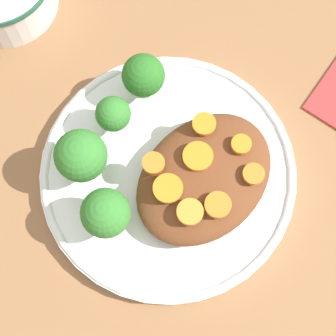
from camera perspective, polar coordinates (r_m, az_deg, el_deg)
name	(u,v)px	position (r m, az deg, el deg)	size (l,w,h in m)	color
ground_plane	(168,177)	(0.54, 0.00, -0.90)	(4.00, 4.00, 0.00)	#8C603D
plate	(168,174)	(0.53, 0.00, -0.61)	(0.24, 0.24, 0.02)	white
stew_mound	(204,178)	(0.51, 3.68, -1.01)	(0.14, 0.10, 0.04)	brown
broccoli_floret_0	(81,156)	(0.50, -8.82, 1.18)	(0.05, 0.05, 0.06)	#7FA85B
broccoli_floret_1	(143,76)	(0.52, -2.51, 9.29)	(0.04, 0.04, 0.06)	#759E51
broccoli_floret_2	(106,214)	(0.48, -6.35, -4.62)	(0.04, 0.04, 0.06)	#759E51
broccoli_floret_3	(111,117)	(0.51, -5.86, 5.17)	(0.03, 0.03, 0.05)	#759E51
carrot_slice_0	(241,144)	(0.50, 7.45, 2.40)	(0.02, 0.02, 0.01)	orange
carrot_slice_1	(168,188)	(0.48, -0.01, -2.08)	(0.03, 0.03, 0.00)	orange
carrot_slice_2	(202,122)	(0.50, 3.47, 4.68)	(0.02, 0.02, 0.00)	orange
carrot_slice_3	(221,202)	(0.48, 5.38, -3.44)	(0.02, 0.02, 0.01)	orange
carrot_slice_4	(198,156)	(0.49, 3.05, 1.20)	(0.03, 0.03, 0.00)	orange
carrot_slice_5	(254,174)	(0.49, 8.68, -0.60)	(0.02, 0.02, 0.00)	orange
carrot_slice_6	(190,212)	(0.48, 2.25, -4.48)	(0.02, 0.02, 0.01)	orange
carrot_slice_7	(153,163)	(0.49, -1.49, 0.49)	(0.02, 0.02, 0.01)	orange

